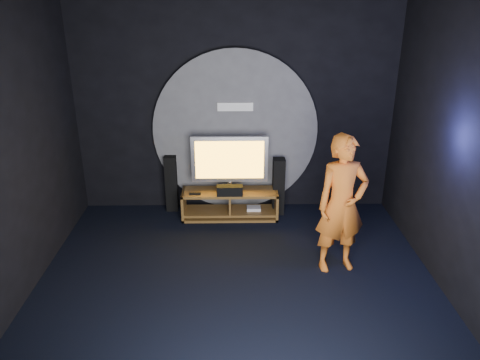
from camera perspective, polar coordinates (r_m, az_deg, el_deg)
name	(u,v)px	position (r m, az deg, el deg)	size (l,w,h in m)	color
floor	(237,293)	(5.81, -0.34, -13.65)	(5.00, 5.00, 0.00)	black
back_wall	(235,103)	(7.39, -0.59, 9.34)	(5.00, 0.04, 3.50)	black
front_wall	(241,303)	(2.76, 0.18, -14.80)	(5.00, 0.04, 3.50)	black
left_wall	(1,158)	(5.56, -27.15, 2.39)	(0.04, 5.00, 3.50)	black
right_wall	(469,156)	(5.60, 26.18, 2.70)	(0.04, 5.00, 3.50)	black
wall_disc_panel	(235,132)	(7.45, -0.57, 5.88)	(2.60, 0.11, 2.60)	#515156
media_console	(230,206)	(7.48, -1.18, -3.15)	(1.51, 0.45, 0.45)	brown
tv	(230,161)	(7.25, -1.28, 2.32)	(1.19, 0.22, 0.87)	#BBBBC3
center_speaker	(230,190)	(7.21, -1.26, -1.28)	(0.40, 0.15, 0.15)	black
remote	(195,194)	(7.28, -5.50, -1.68)	(0.18, 0.05, 0.02)	black
tower_speaker_left	(172,183)	(7.70, -8.35, -0.38)	(0.19, 0.21, 0.93)	black
tower_speaker_right	(278,186)	(7.52, 4.71, -0.78)	(0.19, 0.21, 0.93)	black
subwoofer	(337,205)	(7.75, 11.78, -3.03)	(0.28, 0.28, 0.30)	black
player	(342,205)	(5.99, 12.31, -2.94)	(0.66, 0.43, 1.82)	#CC611B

